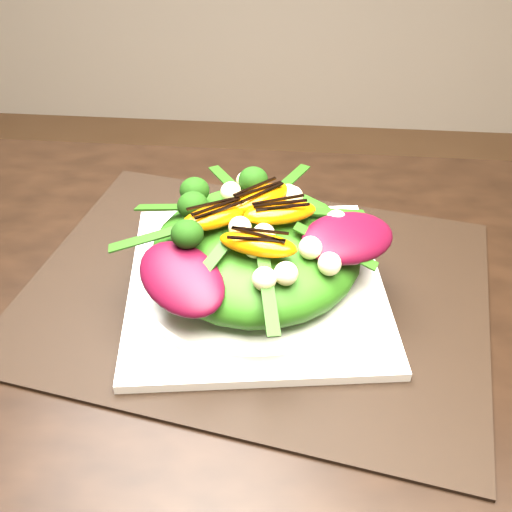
# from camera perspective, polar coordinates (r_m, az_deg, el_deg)

# --- Properties ---
(dining_table) EXTENTS (1.60, 0.90, 0.75)m
(dining_table) POSITION_cam_1_polar(r_m,az_deg,el_deg) (0.53, -17.00, -16.24)
(dining_table) COLOR black
(dining_table) RESTS_ON floor
(placemat) EXTENTS (0.50, 0.42, 0.00)m
(placemat) POSITION_cam_1_polar(r_m,az_deg,el_deg) (0.60, 0.00, -3.18)
(placemat) COLOR black
(placemat) RESTS_ON dining_table
(plate_base) EXTENTS (0.28, 0.28, 0.01)m
(plate_base) POSITION_cam_1_polar(r_m,az_deg,el_deg) (0.59, 0.00, -2.71)
(plate_base) COLOR white
(plate_base) RESTS_ON placemat
(salad_bowl) EXTENTS (0.29, 0.29, 0.02)m
(salad_bowl) POSITION_cam_1_polar(r_m,az_deg,el_deg) (0.58, 0.00, -1.76)
(salad_bowl) COLOR white
(salad_bowl) RESTS_ON plate_base
(lettuce_mound) EXTENTS (0.25, 0.25, 0.07)m
(lettuce_mound) POSITION_cam_1_polar(r_m,az_deg,el_deg) (0.57, 0.00, 0.52)
(lettuce_mound) COLOR #2A6112
(lettuce_mound) RESTS_ON salad_bowl
(radicchio_leaf) EXTENTS (0.11, 0.10, 0.02)m
(radicchio_leaf) POSITION_cam_1_polar(r_m,az_deg,el_deg) (0.54, 8.77, 1.75)
(radicchio_leaf) COLOR #3E0616
(radicchio_leaf) RESTS_ON lettuce_mound
(orange_segment) EXTENTS (0.07, 0.04, 0.02)m
(orange_segment) POSITION_cam_1_polar(r_m,az_deg,el_deg) (0.55, -0.95, 4.97)
(orange_segment) COLOR #CF6103
(orange_segment) RESTS_ON lettuce_mound
(broccoli_floret) EXTENTS (0.05, 0.05, 0.04)m
(broccoli_floret) POSITION_cam_1_polar(r_m,az_deg,el_deg) (0.56, -5.98, 5.92)
(broccoli_floret) COLOR #0F3409
(broccoli_floret) RESTS_ON lettuce_mound
(macadamia_nut) EXTENTS (0.02, 0.02, 0.02)m
(macadamia_nut) POSITION_cam_1_polar(r_m,az_deg,el_deg) (0.51, 2.71, 1.73)
(macadamia_nut) COLOR #FBF3B1
(macadamia_nut) RESTS_ON lettuce_mound
(balsamic_drizzle) EXTENTS (0.05, 0.01, 0.00)m
(balsamic_drizzle) POSITION_cam_1_polar(r_m,az_deg,el_deg) (0.55, -0.96, 5.80)
(balsamic_drizzle) COLOR black
(balsamic_drizzle) RESTS_ON orange_segment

